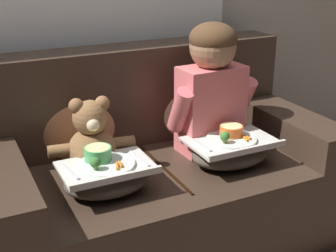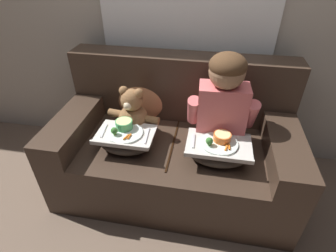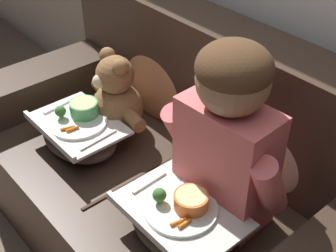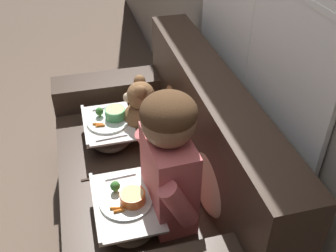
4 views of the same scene
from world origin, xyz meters
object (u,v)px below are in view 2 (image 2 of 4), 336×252
Objects in this scene: child_figure at (224,97)px; lap_tray_teddy at (126,139)px; throw_pillow_behind_teddy at (141,96)px; couch at (176,144)px; lap_tray_child at (218,150)px; throw_pillow_behind_child at (221,103)px; teddy_bear at (133,114)px.

lap_tray_teddy is at bearing -162.86° from child_figure.
couch is at bearing -32.15° from throw_pillow_behind_teddy.
lap_tray_child is at bearing -0.15° from lap_tray_teddy.
couch is 0.41m from lap_tray_teddy.
couch is 0.46m from throw_pillow_behind_teddy.
throw_pillow_behind_child is 0.96× the size of throw_pillow_behind_teddy.
teddy_bear is at bearing -159.98° from throw_pillow_behind_child.
child_figure is 1.64× the size of teddy_bear.
couch is at bearing -147.85° from throw_pillow_behind_child.
child_figure is 0.34m from lap_tray_child.
child_figure is 1.57× the size of lap_tray_child.
throw_pillow_behind_teddy is at bearing 89.82° from teddy_bear.
throw_pillow_behind_teddy is at bearing 160.27° from child_figure.
throw_pillow_behind_child is at bearing 32.15° from couch.
child_figure is at bearing -89.99° from throw_pillow_behind_child.
lap_tray_teddy is at bearing -144.87° from couch.
lap_tray_child is (0.61, -0.41, -0.11)m from throw_pillow_behind_teddy.
teddy_bear is 0.64m from lap_tray_child.
lap_tray_child is 1.07× the size of lap_tray_teddy.
throw_pillow_behind_child reaches higher than teddy_bear.
lap_tray_teddy is (-0.00, -0.41, -0.11)m from throw_pillow_behind_teddy.
child_figure is 0.64m from teddy_bear.
child_figure is (0.61, -0.22, 0.17)m from throw_pillow_behind_teddy.
couch is 4.03× the size of throw_pillow_behind_teddy.
lap_tray_child is at bearing -89.95° from child_figure.
teddy_bear is (-0.00, -0.22, -0.03)m from throw_pillow_behind_teddy.
throw_pillow_behind_child reaches higher than lap_tray_teddy.
child_figure is at bearing 17.14° from lap_tray_teddy.
throw_pillow_behind_teddy is at bearing 180.00° from throw_pillow_behind_child.
throw_pillow_behind_teddy reaches higher than throw_pillow_behind_child.
teddy_bear is (-0.61, -0.22, -0.03)m from throw_pillow_behind_child.
throw_pillow_behind_child is 0.28m from child_figure.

